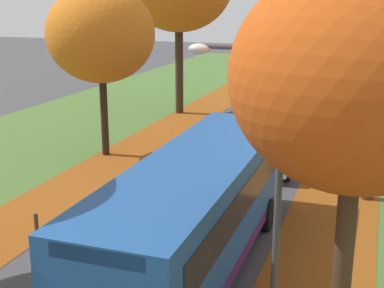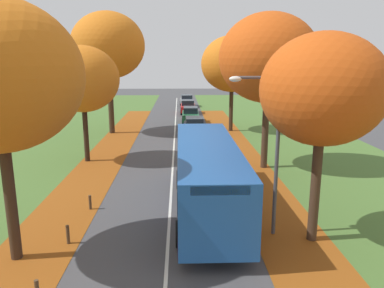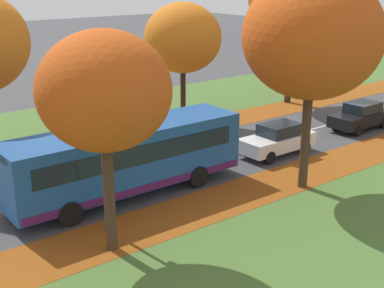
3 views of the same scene
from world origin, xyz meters
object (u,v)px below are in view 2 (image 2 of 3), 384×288
object	(u,v)px
tree_left_far	(108,46)
bus	(207,173)
bollard_fourth	(68,235)
bollard_fifth	(90,202)
car_grey_trailing	(187,101)
tree_right_mid	(268,58)
streetlamp_right	(269,138)
car_white_lead	(201,146)
tree_right_far	(232,64)
tree_left_mid	(82,79)
car_red_fourth_in_line	(188,107)
car_green_third_in_line	(191,115)
tree_right_near	(323,90)
car_black_following	(194,127)

from	to	relation	value
tree_left_far	bus	distance (m)	20.11
bollard_fourth	bollard_fifth	bearing A→B (deg)	88.87
bollard_fourth	car_grey_trailing	bearing A→B (deg)	82.68
tree_right_mid	streetlamp_right	size ratio (longest dim) A/B	1.52
bollard_fourth	car_white_lead	bearing A→B (deg)	65.02
tree_left_far	car_grey_trailing	world-z (taller)	tree_left_far
bollard_fifth	streetlamp_right	distance (m)	8.39
bus	tree_left_far	bearing A→B (deg)	112.13
tree_right_far	bollard_fourth	xyz separation A→B (m)	(-8.76, -21.33, -5.71)
tree_left_mid	car_red_fourth_in_line	xyz separation A→B (m)	(7.04, 21.40, -4.47)
tree_right_far	car_green_third_in_line	xyz separation A→B (m)	(-3.57, 4.68, -5.25)
tree_right_near	bollard_fourth	bearing A→B (deg)	-179.78
bollard_fifth	bus	distance (m)	5.34
car_white_lead	tree_right_mid	bearing A→B (deg)	-31.75
tree_right_mid	car_green_third_in_line	bearing A→B (deg)	103.61
tree_right_near	streetlamp_right	world-z (taller)	tree_right_near
tree_right_mid	car_white_lead	xyz separation A→B (m)	(-3.73, 2.31, -5.73)
bollard_fifth	car_grey_trailing	world-z (taller)	car_grey_trailing
car_black_following	car_green_third_in_line	size ratio (longest dim) A/B	1.00
tree_right_mid	car_red_fourth_in_line	distance (m)	24.28
tree_left_mid	tree_right_mid	distance (m)	11.40
tree_right_mid	car_black_following	distance (m)	11.86
tree_left_mid	car_black_following	xyz separation A→B (m)	(7.29, 7.79, -4.47)
car_white_lead	car_black_following	distance (m)	7.31
tree_right_near	tree_left_mid	bearing A→B (deg)	134.14
tree_right_mid	car_grey_trailing	distance (m)	30.73
tree_right_mid	bollard_fourth	distance (m)	14.55
car_black_following	car_red_fourth_in_line	size ratio (longest dim) A/B	1.00
streetlamp_right	car_red_fourth_in_line	xyz separation A→B (m)	(-2.21, 32.10, -2.92)
tree_right_far	tree_right_near	bearing A→B (deg)	-89.59
tree_left_mid	bus	bearing A→B (deg)	-49.31
tree_left_mid	car_black_following	distance (m)	11.57
streetlamp_right	car_black_following	distance (m)	18.83
tree_right_mid	car_black_following	size ratio (longest dim) A/B	2.17
tree_right_far	car_white_lead	world-z (taller)	tree_right_far
tree_left_far	tree_right_mid	world-z (taller)	tree_left_far
bollard_fourth	tree_right_mid	bearing A→B (deg)	45.69
tree_left_far	tree_right_mid	size ratio (longest dim) A/B	1.14
tree_left_far	tree_right_mid	distance (m)	15.93
tree_right_far	tree_right_mid	bearing A→B (deg)	-87.86
bollard_fifth	tree_left_mid	bearing A→B (deg)	104.18
tree_right_mid	bollard_fifth	distance (m)	12.70
tree_left_far	streetlamp_right	world-z (taller)	tree_left_far
tree_right_mid	car_black_following	xyz separation A→B (m)	(-3.89, 9.62, -5.73)
car_grey_trailing	tree_right_mid	bearing A→B (deg)	-82.11
tree_left_mid	bollard_fifth	bearing A→B (deg)	-75.82
bus	car_green_third_in_line	bearing A→B (deg)	90.08
streetlamp_right	car_black_following	world-z (taller)	streetlamp_right
tree_left_far	car_white_lead	size ratio (longest dim) A/B	2.49
tree_left_far	bollard_fifth	distance (m)	19.09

